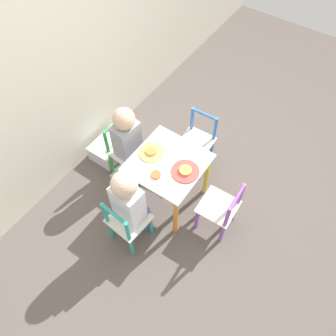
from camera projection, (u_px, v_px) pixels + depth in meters
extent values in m
plane|color=#5B514C|center=(168.00, 197.00, 2.73)|extent=(6.00, 6.00, 0.00)
cube|color=beige|center=(45.00, 15.00, 1.94)|extent=(6.00, 0.06, 2.60)
cube|color=silver|center=(168.00, 163.00, 2.32)|extent=(0.50, 0.50, 0.02)
cylinder|color=orange|center=(176.00, 217.00, 2.36)|extent=(0.04, 0.04, 0.48)
cylinder|color=yellow|center=(207.00, 176.00, 2.56)|extent=(0.04, 0.04, 0.48)
cylinder|color=#E5599E|center=(128.00, 188.00, 2.50)|extent=(0.04, 0.04, 0.48)
cylinder|color=#DB3D38|center=(161.00, 150.00, 2.70)|extent=(0.04, 0.04, 0.48)
cube|color=silver|center=(129.00, 219.00, 2.31)|extent=(0.28, 0.28, 0.02)
cylinder|color=teal|center=(151.00, 225.00, 2.44)|extent=(0.03, 0.03, 0.26)
cylinder|color=teal|center=(130.00, 209.00, 2.51)|extent=(0.03, 0.03, 0.26)
cylinder|color=teal|center=(132.00, 246.00, 2.34)|extent=(0.03, 0.03, 0.26)
cylinder|color=teal|center=(111.00, 229.00, 2.42)|extent=(0.03, 0.03, 0.26)
cylinder|color=teal|center=(128.00, 232.00, 2.13)|extent=(0.03, 0.03, 0.26)
cylinder|color=teal|center=(105.00, 213.00, 2.21)|extent=(0.03, 0.03, 0.26)
cylinder|color=teal|center=(114.00, 214.00, 2.07)|extent=(0.04, 0.21, 0.02)
cube|color=silver|center=(127.00, 151.00, 2.66)|extent=(0.28, 0.28, 0.02)
cylinder|color=green|center=(129.00, 175.00, 2.69)|extent=(0.03, 0.03, 0.26)
cylinder|color=green|center=(147.00, 159.00, 2.78)|extent=(0.03, 0.03, 0.26)
cylinder|color=green|center=(111.00, 162.00, 2.77)|extent=(0.03, 0.03, 0.26)
cylinder|color=green|center=(129.00, 147.00, 2.86)|extent=(0.03, 0.03, 0.26)
cylinder|color=green|center=(106.00, 143.00, 2.55)|extent=(0.03, 0.03, 0.26)
cylinder|color=green|center=(125.00, 127.00, 2.65)|extent=(0.03, 0.03, 0.26)
cylinder|color=green|center=(114.00, 125.00, 2.50)|extent=(0.21, 0.04, 0.02)
cube|color=silver|center=(218.00, 206.00, 2.37)|extent=(0.27, 0.27, 0.02)
cylinder|color=#8E51BC|center=(210.00, 198.00, 2.57)|extent=(0.03, 0.03, 0.26)
cylinder|color=#8E51BC|center=(197.00, 219.00, 2.47)|extent=(0.03, 0.03, 0.26)
cylinder|color=#8E51BC|center=(235.00, 211.00, 2.50)|extent=(0.03, 0.03, 0.26)
cylinder|color=#8E51BC|center=(222.00, 233.00, 2.40)|extent=(0.03, 0.03, 0.26)
cylinder|color=#8E51BC|center=(241.00, 194.00, 2.29)|extent=(0.03, 0.03, 0.26)
cylinder|color=#8E51BC|center=(227.00, 217.00, 2.19)|extent=(0.03, 0.03, 0.26)
cylinder|color=#8E51BC|center=(237.00, 197.00, 2.14)|extent=(0.21, 0.03, 0.02)
cube|color=silver|center=(196.00, 142.00, 2.71)|extent=(0.27, 0.27, 0.02)
cylinder|color=#387AD1|center=(178.00, 155.00, 2.81)|extent=(0.03, 0.03, 0.26)
cylinder|color=#387AD1|center=(199.00, 166.00, 2.74)|extent=(0.03, 0.03, 0.26)
cylinder|color=#387AD1|center=(190.00, 139.00, 2.91)|extent=(0.03, 0.03, 0.26)
cylinder|color=#387AD1|center=(211.00, 149.00, 2.84)|extent=(0.03, 0.03, 0.26)
cylinder|color=#387AD1|center=(192.00, 119.00, 2.69)|extent=(0.03, 0.03, 0.26)
cylinder|color=#387AD1|center=(215.00, 130.00, 2.63)|extent=(0.03, 0.03, 0.26)
cylinder|color=#387AD1|center=(205.00, 114.00, 2.57)|extent=(0.03, 0.21, 0.02)
cylinder|color=#4C608E|center=(147.00, 219.00, 2.46)|extent=(0.07, 0.07, 0.28)
cylinder|color=#4C608E|center=(137.00, 212.00, 2.49)|extent=(0.07, 0.07, 0.28)
cube|color=silver|center=(128.00, 204.00, 2.17)|extent=(0.16, 0.21, 0.36)
sphere|color=beige|center=(124.00, 184.00, 1.96)|extent=(0.17, 0.17, 0.17)
cylinder|color=#4C608E|center=(135.00, 171.00, 2.70)|extent=(0.07, 0.07, 0.28)
cylinder|color=#4C608E|center=(143.00, 164.00, 2.75)|extent=(0.07, 0.07, 0.28)
cube|color=#999EA8|center=(127.00, 139.00, 2.52)|extent=(0.21, 0.16, 0.31)
sphere|color=#DBB293|center=(124.00, 119.00, 2.33)|extent=(0.17, 0.17, 0.17)
cylinder|color=white|center=(156.00, 176.00, 2.24)|extent=(0.16, 0.16, 0.01)
cylinder|color=#CC6633|center=(156.00, 175.00, 2.23)|extent=(0.07, 0.07, 0.02)
cylinder|color=#EADB66|center=(151.00, 152.00, 2.36)|extent=(0.18, 0.18, 0.01)
cylinder|color=#D6843D|center=(151.00, 151.00, 2.35)|extent=(0.08, 0.08, 0.02)
cylinder|color=#E54C47|center=(185.00, 171.00, 2.26)|extent=(0.20, 0.20, 0.01)
cylinder|color=gold|center=(186.00, 170.00, 2.25)|extent=(0.09, 0.09, 0.02)
cube|color=silver|center=(111.00, 147.00, 2.93)|extent=(0.35, 0.24, 0.15)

